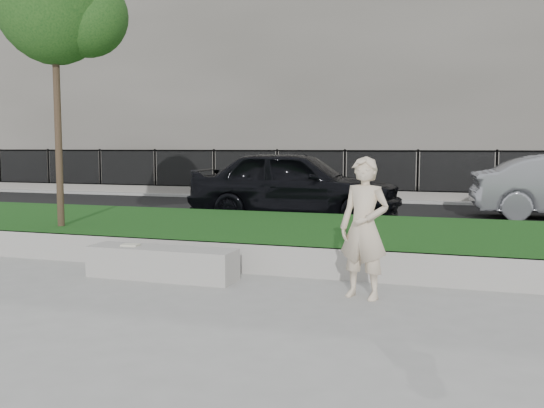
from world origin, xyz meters
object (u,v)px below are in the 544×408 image
(stone_bench, at_px, (162,263))
(book, at_px, (130,245))
(car_dark, at_px, (296,185))
(man, at_px, (364,228))

(stone_bench, relative_size, book, 9.07)
(book, xyz_separation_m, car_dark, (0.44, 6.22, 0.43))
(book, distance_m, car_dark, 6.25)
(stone_bench, height_order, man, man)
(stone_bench, distance_m, car_dark, 6.23)
(stone_bench, height_order, book, book)
(stone_bench, xyz_separation_m, book, (-0.45, -0.02, 0.21))
(man, relative_size, book, 7.30)
(book, bearing_deg, man, -10.20)
(stone_bench, bearing_deg, car_dark, 90.11)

